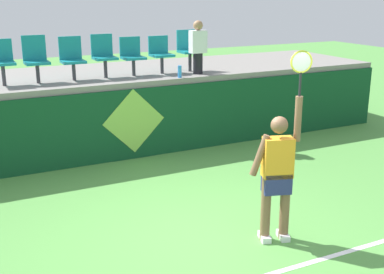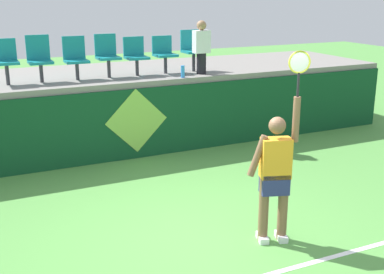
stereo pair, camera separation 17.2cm
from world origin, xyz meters
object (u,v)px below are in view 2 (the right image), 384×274
object	(u,v)px
water_bottle	(183,72)
stadium_chair_2	(75,56)
stadium_chair_1	(39,57)
stadium_chair_3	(107,54)
stadium_chair_4	(136,54)
stadium_chair_5	(164,52)
stadium_chair_6	(192,48)
spectator_0	(201,46)
tennis_player	(275,172)
stadium_chair_0	(5,59)

from	to	relation	value
water_bottle	stadium_chair_2	distance (m)	2.13
stadium_chair_1	stadium_chair_3	bearing A→B (deg)	-0.16
stadium_chair_2	stadium_chair_3	bearing A→B (deg)	-0.16
stadium_chair_4	stadium_chair_1	bearing A→B (deg)	179.75
water_bottle	stadium_chair_1	xyz separation A→B (m)	(-2.67, 0.73, 0.36)
stadium_chair_4	water_bottle	bearing A→B (deg)	-44.08
stadium_chair_3	stadium_chair_5	size ratio (longest dim) A/B	1.11
stadium_chair_5	stadium_chair_6	world-z (taller)	stadium_chair_6
stadium_chair_2	spectator_0	distance (m)	2.58
stadium_chair_1	stadium_chair_2	distance (m)	0.69
stadium_chair_5	stadium_chair_2	bearing A→B (deg)	179.70
stadium_chair_3	stadium_chair_6	bearing A→B (deg)	-0.05
tennis_player	stadium_chair_4	xyz separation A→B (m)	(-0.17, 4.89, 0.98)
stadium_chair_3	stadium_chair_6	world-z (taller)	stadium_chair_6
stadium_chair_4	stadium_chair_5	world-z (taller)	stadium_chair_4
water_bottle	stadium_chair_6	world-z (taller)	stadium_chair_6
stadium_chair_0	stadium_chair_3	size ratio (longest dim) A/B	0.98
tennis_player	stadium_chair_2	distance (m)	5.19
water_bottle	tennis_player	bearing A→B (deg)	-97.77
tennis_player	stadium_chair_4	size ratio (longest dim) A/B	3.24
stadium_chair_5	stadium_chair_6	bearing A→B (deg)	0.54
stadium_chair_3	stadium_chair_2	bearing A→B (deg)	179.84
stadium_chair_0	stadium_chair_5	xyz separation A→B (m)	(3.17, -0.00, -0.04)
stadium_chair_2	stadium_chair_6	size ratio (longest dim) A/B	0.96
water_bottle	stadium_chair_1	distance (m)	2.79
water_bottle	stadium_chair_0	world-z (taller)	stadium_chair_0
stadium_chair_0	stadium_chair_3	distance (m)	1.94
water_bottle	stadium_chair_3	xyz separation A→B (m)	(-1.34, 0.72, 0.35)
stadium_chair_1	stadium_chair_0	bearing A→B (deg)	-179.25
spectator_0	stadium_chair_3	bearing A→B (deg)	166.49
stadium_chair_0	stadium_chair_4	bearing A→B (deg)	-0.01
stadium_chair_2	spectator_0	world-z (taller)	spectator_0
tennis_player	stadium_chair_6	world-z (taller)	tennis_player
stadium_chair_2	stadium_chair_1	bearing A→B (deg)	179.83
stadium_chair_1	stadium_chair_4	distance (m)	1.92
water_bottle	stadium_chair_4	world-z (taller)	stadium_chair_4
stadium_chair_1	spectator_0	world-z (taller)	spectator_0
water_bottle	stadium_chair_5	distance (m)	0.79
stadium_chair_0	stadium_chair_6	bearing A→B (deg)	0.04
stadium_chair_1	stadium_chair_2	xyz separation A→B (m)	(0.69, -0.00, -0.03)
stadium_chair_4	stadium_chair_6	bearing A→B (deg)	0.13
stadium_chair_4	spectator_0	size ratio (longest dim) A/B	0.71
stadium_chair_0	stadium_chair_3	bearing A→B (deg)	0.13
stadium_chair_5	spectator_0	world-z (taller)	spectator_0
tennis_player	stadium_chair_0	world-z (taller)	tennis_player
stadium_chair_1	spectator_0	distance (m)	3.25
stadium_chair_0	spectator_0	distance (m)	3.86
stadium_chair_0	stadium_chair_1	distance (m)	0.61
stadium_chair_1	stadium_chair_6	world-z (taller)	stadium_chair_1
tennis_player	stadium_chair_4	bearing A→B (deg)	92.03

